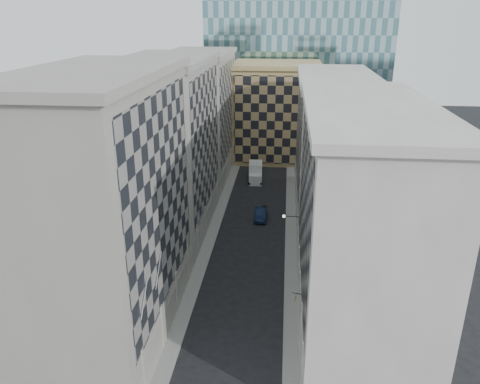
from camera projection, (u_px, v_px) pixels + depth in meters
The scene contains 14 objects.
sidewalk_west at pixel (211, 237), 61.44m from camera, with size 1.50×100.00×0.15m, color gray.
sidewalk_east at pixel (291, 241), 60.47m from camera, with size 1.50×100.00×0.15m, color gray.
bldg_left_a at pixel (108, 211), 40.10m from camera, with size 10.80×22.80×23.70m.
bldg_left_b at pixel (170, 147), 60.71m from camera, with size 10.80×22.80×22.70m.
bldg_left_c at pixel (200, 116), 81.32m from camera, with size 10.80×22.80×21.70m.
bldg_right_a at pixel (358, 218), 42.33m from camera, with size 10.80×26.80×20.70m.
bldg_right_b at pixel (333, 145), 67.58m from camera, with size 10.80×28.80×19.70m.
tan_block at pixel (276, 111), 92.60m from camera, with size 16.80×14.80×18.80m.
church_tower at pixel (271, 16), 99.60m from camera, with size 7.20×7.20×51.50m.
flagpoles_left at pixel (152, 283), 36.37m from camera, with size 0.10×6.33×2.33m.
bracket_lamp at pixel (285, 216), 52.78m from camera, with size 1.98×0.36×0.36m.
box_truck at pixel (255, 173), 82.08m from camera, with size 2.58×5.73×3.08m.
dark_car at pixel (261, 214), 66.94m from camera, with size 1.66×4.76×1.57m, color #0D1832.
shop_sign at pixel (295, 297), 41.94m from camera, with size 0.85×0.75×0.84m.
Camera 1 is at (4.07, -24.55, 27.70)m, focal length 35.00 mm.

